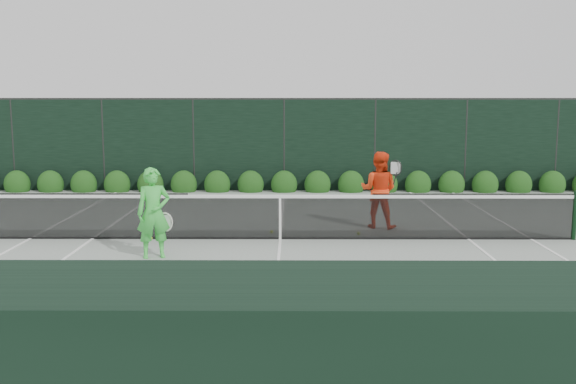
{
  "coord_description": "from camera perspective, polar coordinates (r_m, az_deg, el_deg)",
  "views": [
    {
      "loc": [
        0.25,
        -13.71,
        3.06
      ],
      "look_at": [
        0.17,
        0.3,
        1.0
      ],
      "focal_mm": 40.0,
      "sensor_mm": 36.0,
      "label": 1
    }
  ],
  "objects": [
    {
      "name": "windscreen_fence",
      "position": [
        11.11,
        -0.96,
        0.37
      ],
      "size": [
        32.0,
        21.07,
        3.06
      ],
      "color": "black",
      "rests_on": "ground"
    },
    {
      "name": "court_lines",
      "position": [
        14.05,
        -0.7,
        -4.19
      ],
      "size": [
        11.03,
        23.83,
        0.01
      ],
      "color": "white",
      "rests_on": "ground"
    },
    {
      "name": "tennis_balls",
      "position": [
        14.39,
        -2.36,
        -3.78
      ],
      "size": [
        4.65,
        0.76,
        0.07
      ],
      "color": "#D2F636",
      "rests_on": "ground"
    },
    {
      "name": "ground",
      "position": [
        14.05,
        -0.7,
        -4.22
      ],
      "size": [
        80.0,
        80.0,
        0.0
      ],
      "primitive_type": "plane",
      "color": "gray",
      "rests_on": "ground"
    },
    {
      "name": "player_man",
      "position": [
        15.29,
        8.08,
        0.19
      ],
      "size": [
        1.06,
        0.95,
        1.81
      ],
      "rotation": [
        0.0,
        0.0,
        2.79
      ],
      "color": "#FF3E15",
      "rests_on": "ground"
    },
    {
      "name": "hedge_row",
      "position": [
        21.05,
        -0.35,
        0.66
      ],
      "size": [
        31.66,
        0.65,
        0.94
      ],
      "color": "#143B10",
      "rests_on": "ground"
    },
    {
      "name": "tennis_net",
      "position": [
        13.95,
        -0.8,
        -2.08
      ],
      "size": [
        12.9,
        0.1,
        1.07
      ],
      "color": "black",
      "rests_on": "ground"
    },
    {
      "name": "player_woman",
      "position": [
        12.58,
        -11.86,
        -1.84
      ],
      "size": [
        0.73,
        0.59,
        1.75
      ],
      "rotation": [
        0.0,
        0.0,
        0.31
      ],
      "color": "#3DD046",
      "rests_on": "ground"
    }
  ]
}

